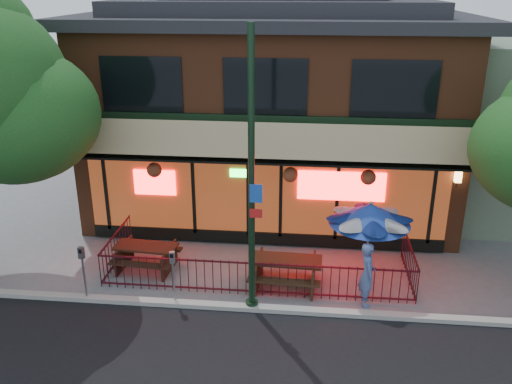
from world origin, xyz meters
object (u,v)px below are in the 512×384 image
Objects in this scene: patio_umbrella at (370,214)px; pedestrian at (367,274)px; parking_meter_near at (173,269)px; parking_meter_far at (83,265)px; picnic_table_right at (286,268)px; picnic_table_left at (146,254)px; street_light at (252,193)px.

pedestrian is (-0.07, -1.02, -1.22)m from patio_umbrella.
parking_meter_far is (-2.33, -0.08, 0.03)m from parking_meter_near.
picnic_table_right is 2.68m from patio_umbrella.
picnic_table_left is 0.95× the size of picnic_table_right.
patio_umbrella is at bearing 27.21° from street_light.
pedestrian is 7.25m from parking_meter_far.
pedestrian reaches higher than picnic_table_left.
picnic_table_right is at bearing -7.29° from picnic_table_left.
pedestrian reaches higher than parking_meter_near.
parking_meter_far is (-4.34, -0.08, -2.11)m from street_light.
parking_meter_far is at bearing 89.28° from pedestrian.
picnic_table_right is (0.80, 1.16, -2.61)m from street_light.
parking_meter_near is (1.23, -1.68, 0.51)m from picnic_table_left.
picnic_table_left is at bearing 172.71° from picnic_table_right.
patio_umbrella is at bearing 9.39° from picnic_table_right.
street_light is 3.49m from patio_umbrella.
picnic_table_right is 1.32× the size of parking_meter_near.
street_light is 2.86× the size of patio_umbrella.
patio_umbrella is at bearing -1.47° from picnic_table_left.
street_light is 4.05× the size of pedestrian.
street_light reaches higher than parking_meter_far.
parking_meter_near is at bearing -53.68° from picnic_table_left.
parking_meter_near is (-2.01, 0.00, -2.14)m from street_light.
picnic_table_left is 0.76× the size of patio_umbrella.
parking_meter_far is at bearing -121.90° from picnic_table_left.
picnic_table_right is at bearing 67.15° from pedestrian.
street_light reaches higher than patio_umbrella.
street_light is at bearing -0.07° from parking_meter_near.
parking_meter_far is at bearing -178.98° from street_light.
street_light reaches higher than picnic_table_left.
parking_meter_far reaches higher than picnic_table_right.
patio_umbrella reaches higher than picnic_table_left.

